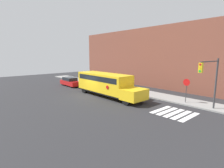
% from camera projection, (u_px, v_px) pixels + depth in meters
% --- Properties ---
extents(ground_plane, '(60.00, 60.00, 0.00)m').
position_uv_depth(ground_plane, '(89.00, 96.00, 22.72)').
color(ground_plane, '#28282B').
extents(sidewalk_strip, '(44.00, 3.00, 0.15)m').
position_uv_depth(sidewalk_strip, '(124.00, 89.00, 26.95)').
color(sidewalk_strip, gray).
rests_on(sidewalk_strip, ground).
extents(building_backdrop, '(32.00, 4.00, 9.66)m').
position_uv_depth(building_backdrop, '(151.00, 57.00, 30.41)').
color(building_backdrop, brown).
rests_on(building_backdrop, ground).
extents(crosswalk_stripes, '(3.30, 3.20, 0.01)m').
position_uv_depth(crosswalk_stripes, '(174.00, 113.00, 15.97)').
color(crosswalk_stripes, white).
rests_on(crosswalk_stripes, ground).
extents(school_bus, '(10.52, 2.57, 2.90)m').
position_uv_depth(school_bus, '(106.00, 83.00, 22.35)').
color(school_bus, yellow).
rests_on(school_bus, ground).
extents(parked_car, '(4.49, 1.75, 1.47)m').
position_uv_depth(parked_car, '(70.00, 82.00, 29.81)').
color(parked_car, red).
rests_on(parked_car, ground).
extents(stop_sign, '(0.75, 0.10, 2.73)m').
position_uv_depth(stop_sign, '(186.00, 87.00, 18.76)').
color(stop_sign, '#38383A').
rests_on(stop_sign, ground).
extents(traffic_light, '(0.28, 3.98, 4.95)m').
position_uv_depth(traffic_light, '(211.00, 77.00, 15.50)').
color(traffic_light, '#38383A').
rests_on(traffic_light, ground).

